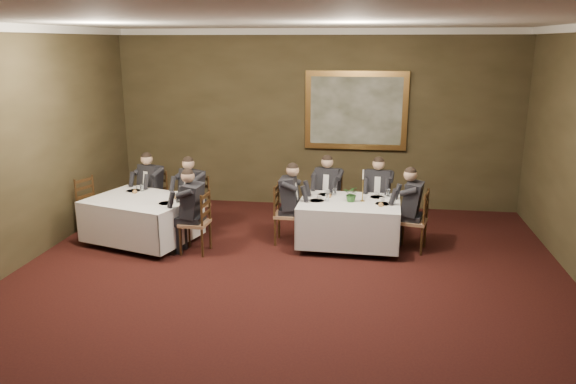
% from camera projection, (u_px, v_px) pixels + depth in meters
% --- Properties ---
extents(ground, '(10.00, 10.00, 0.00)m').
position_uv_depth(ground, '(274.00, 318.00, 6.82)').
color(ground, black).
rests_on(ground, ground).
extents(ceiling, '(8.00, 10.00, 0.10)m').
position_uv_depth(ceiling, '(271.00, 17.00, 5.91)').
color(ceiling, silver).
rests_on(ceiling, back_wall).
extents(back_wall, '(8.00, 0.10, 3.50)m').
position_uv_depth(back_wall, '(315.00, 120.00, 11.14)').
color(back_wall, '#342D1A').
rests_on(back_wall, ground).
extents(crown_molding, '(8.00, 10.00, 0.12)m').
position_uv_depth(crown_molding, '(271.00, 23.00, 5.93)').
color(crown_molding, white).
rests_on(crown_molding, back_wall).
extents(table_main, '(1.66, 1.28, 0.67)m').
position_uv_depth(table_main, '(349.00, 220.00, 9.11)').
color(table_main, black).
rests_on(table_main, ground).
extents(table_second, '(1.96, 1.69, 0.67)m').
position_uv_depth(table_second, '(142.00, 217.00, 9.27)').
color(table_second, black).
rests_on(table_second, ground).
extents(chair_main_backleft, '(0.52, 0.51, 1.00)m').
position_uv_depth(chair_main_backleft, '(328.00, 213.00, 10.02)').
color(chair_main_backleft, '#98704D').
rests_on(chair_main_backleft, ground).
extents(diner_main_backleft, '(0.50, 0.56, 1.35)m').
position_uv_depth(diner_main_backleft, '(328.00, 201.00, 9.95)').
color(diner_main_backleft, black).
rests_on(diner_main_backleft, chair_main_backleft).
extents(chair_main_backright, '(0.48, 0.46, 1.00)m').
position_uv_depth(chair_main_backright, '(377.00, 216.00, 9.87)').
color(chair_main_backright, '#98704D').
rests_on(chair_main_backright, ground).
extents(diner_main_backright, '(0.45, 0.52, 1.35)m').
position_uv_depth(diner_main_backright, '(377.00, 204.00, 9.80)').
color(diner_main_backright, black).
rests_on(diner_main_backright, chair_main_backright).
extents(chair_main_endleft, '(0.42, 0.44, 1.00)m').
position_uv_depth(chair_main_endleft, '(287.00, 226.00, 9.33)').
color(chair_main_endleft, '#98704D').
rests_on(chair_main_endleft, ground).
extents(diner_main_endleft, '(0.48, 0.42, 1.35)m').
position_uv_depth(diner_main_endleft, '(288.00, 213.00, 9.27)').
color(diner_main_endleft, black).
rests_on(diner_main_endleft, chair_main_endleft).
extents(chair_main_endright, '(0.51, 0.52, 1.00)m').
position_uv_depth(chair_main_endright, '(413.00, 233.00, 8.98)').
color(chair_main_endright, '#98704D').
rests_on(chair_main_endright, ground).
extents(diner_main_endright, '(0.56, 0.50, 1.35)m').
position_uv_depth(diner_main_endright, '(413.00, 220.00, 8.93)').
color(diner_main_endright, black).
rests_on(diner_main_endright, chair_main_endright).
extents(chair_sec_backleft, '(0.57, 0.56, 1.00)m').
position_uv_depth(chair_sec_backleft, '(154.00, 210.00, 10.25)').
color(chair_sec_backleft, '#98704D').
rests_on(chair_sec_backleft, ground).
extents(diner_sec_backleft, '(0.56, 0.60, 1.35)m').
position_uv_depth(diner_sec_backleft, '(152.00, 198.00, 10.18)').
color(diner_sec_backleft, black).
rests_on(diner_sec_backleft, chair_sec_backleft).
extents(chair_sec_backright, '(0.59, 0.58, 1.00)m').
position_uv_depth(chair_sec_backright, '(195.00, 216.00, 9.88)').
color(chair_sec_backright, '#98704D').
rests_on(chair_sec_backright, ground).
extents(diner_sec_backright, '(0.58, 0.61, 1.35)m').
position_uv_depth(diner_sec_backright, '(194.00, 203.00, 9.81)').
color(diner_sec_backright, black).
rests_on(diner_sec_backright, chair_sec_backright).
extents(chair_sec_endright, '(0.44, 0.46, 1.00)m').
position_uv_depth(chair_sec_endright, '(196.00, 235.00, 8.89)').
color(chair_sec_endright, '#98704D').
rests_on(chair_sec_endright, ground).
extents(diner_sec_endright, '(0.50, 0.43, 1.35)m').
position_uv_depth(diner_sec_endright, '(195.00, 221.00, 8.83)').
color(diner_sec_endright, black).
rests_on(diner_sec_endright, chair_sec_endright).
extents(chair_sec_endleft, '(0.55, 0.56, 1.00)m').
position_uv_depth(chair_sec_endleft, '(94.00, 218.00, 9.75)').
color(chair_sec_endleft, '#98704D').
rests_on(chair_sec_endleft, ground).
extents(centerpiece, '(0.30, 0.28, 0.28)m').
position_uv_depth(centerpiece, '(352.00, 193.00, 8.99)').
color(centerpiece, '#2D5926').
rests_on(centerpiece, table_main).
extents(candlestick, '(0.08, 0.08, 0.54)m').
position_uv_depth(candlestick, '(363.00, 189.00, 8.99)').
color(candlestick, '#AC8534').
rests_on(candlestick, table_main).
extents(place_setting_table_main, '(0.33, 0.31, 0.14)m').
position_uv_depth(place_setting_table_main, '(328.00, 192.00, 9.44)').
color(place_setting_table_main, white).
rests_on(place_setting_table_main, table_main).
extents(place_setting_table_second, '(0.33, 0.31, 0.14)m').
position_uv_depth(place_setting_table_second, '(137.00, 189.00, 9.69)').
color(place_setting_table_second, white).
rests_on(place_setting_table_second, table_second).
extents(painting, '(1.98, 0.09, 1.52)m').
position_uv_depth(painting, '(356.00, 111.00, 10.92)').
color(painting, '#DEA651').
rests_on(painting, back_wall).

